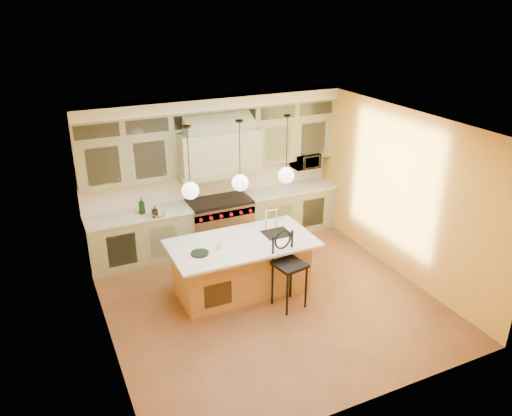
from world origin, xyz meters
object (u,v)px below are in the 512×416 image
range (220,222)px  counter_stool (288,265)px  microwave (305,161)px  kitchen_island (242,265)px

range → counter_stool: bearing=-84.9°
range → microwave: microwave is taller
range → kitchen_island: size_ratio=0.51×
counter_stool → microwave: (1.74, 2.52, 0.73)m
counter_stool → range: bearing=84.6°
range → microwave: 2.18m
range → counter_stool: 2.43m
counter_stool → microwave: size_ratio=2.32×
kitchen_island → microwave: size_ratio=4.34×
microwave → counter_stool: bearing=-124.6°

